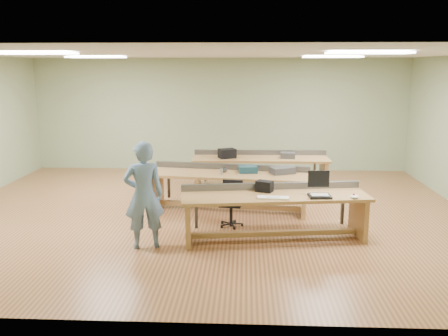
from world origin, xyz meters
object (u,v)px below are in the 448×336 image
Objects in this scene: workbench_mid at (229,182)px; camera_bag at (264,186)px; workbench_front at (274,206)px; task_chair at (231,209)px; drinks_can at (221,172)px; workbench_back at (260,166)px; parts_bin_teal at (248,169)px; person at (144,195)px; laptop_base at (320,196)px; mug at (224,170)px; parts_bin_grey at (282,170)px.

workbench_mid is 12.12× the size of camera_bag.
workbench_front is 0.98m from task_chair.
task_chair is (-0.56, 0.46, -0.55)m from camera_bag.
workbench_back is at bearing 66.20° from drinks_can.
drinks_can is (-0.22, 0.74, 0.51)m from task_chair.
parts_bin_teal is at bearing 124.79° from camera_bag.
person reaches higher than laptop_base.
workbench_back is at bearing -134.51° from person.
workbench_back reaches higher than mug.
parts_bin_grey is at bearing -4.66° from parts_bin_teal.
workbench_mid is 0.33m from drinks_can.
parts_bin_grey reaches higher than workbench_front.
parts_bin_grey is (1.04, 0.02, 0.25)m from workbench_mid.
camera_bag is at bearing -178.03° from person.
task_chair is 2.24× the size of parts_bin_teal.
task_chair is 1.16m from parts_bin_teal.
person is 2.11× the size of task_chair.
camera_bag reaches higher than workbench_front.
workbench_back is 4.13m from person.
parts_bin_grey reaches higher than mug.
parts_bin_grey is (0.37, -1.62, 0.25)m from workbench_back.
laptop_base is 0.92m from camera_bag.
parts_bin_grey is at bearing 52.33° from task_chair.
camera_bag reaches higher than laptop_base.
workbench_mid is at bearing -138.41° from person.
camera_bag is 2.32× the size of drinks_can.
workbench_front is at bearing -55.55° from drinks_can.
workbench_back is at bearing 84.71° from workbench_front.
workbench_back is at bearing 100.78° from laptop_base.
person reaches higher than workbench_back.
workbench_back is at bearing 79.45° from parts_bin_teal.
parts_bin_teal is 0.46m from mug.
workbench_mid reaches higher than mug.
parts_bin_teal is at bearing -101.37° from workbench_back.
workbench_front is at bearing -75.16° from parts_bin_teal.
workbench_front is 0.97× the size of workbench_mid.
parts_bin_teal is 0.56m from drinks_can.
workbench_front is 11.71× the size of camera_bag.
parts_bin_teal is at bearing 81.55° from task_chair.
workbench_mid is at bearing -112.94° from workbench_back.
laptop_base is 2.09m from parts_bin_teal.
mug is (-0.73, 1.42, -0.04)m from camera_bag.
drinks_can reaches higher than laptop_base.
workbench_mid is 1.07m from parts_bin_grey.
mug is at bearing 141.51° from camera_bag.
drinks_can reaches higher than workbench_back.
mug is (1.14, 2.07, -0.04)m from person.
person is at bearing -176.26° from laptop_base.
laptop_base is 0.96× the size of parts_bin_teal.
person reaches higher than parts_bin_teal.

